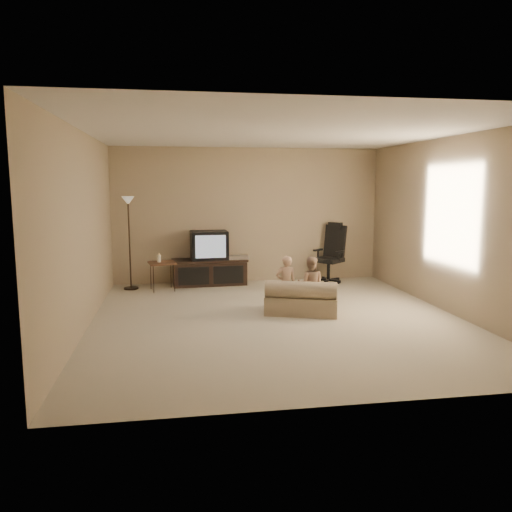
{
  "coord_description": "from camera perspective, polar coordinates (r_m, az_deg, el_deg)",
  "views": [
    {
      "loc": [
        -1.36,
        -6.52,
        1.83
      ],
      "look_at": [
        -0.2,
        0.6,
        0.79
      ],
      "focal_mm": 35.0,
      "sensor_mm": 36.0,
      "label": 1
    }
  ],
  "objects": [
    {
      "name": "tv_stand",
      "position": [
        9.15,
        -5.3,
        -0.74
      ],
      "size": [
        1.4,
        0.57,
        0.99
      ],
      "rotation": [
        0.0,
        0.0,
        0.04
      ],
      "color": "black",
      "rests_on": "floor"
    },
    {
      "name": "side_table",
      "position": [
        8.76,
        -10.72,
        -0.81
      ],
      "size": [
        0.52,
        0.52,
        0.67
      ],
      "rotation": [
        0.0,
        0.0,
        0.18
      ],
      "color": "brown",
      "rests_on": "floor"
    },
    {
      "name": "floor_lamp",
      "position": [
        8.91,
        -14.34,
        3.8
      ],
      "size": [
        0.25,
        0.25,
        1.62
      ],
      "color": "black",
      "rests_on": "floor"
    },
    {
      "name": "floor",
      "position": [
        6.91,
        2.45,
        -7.15
      ],
      "size": [
        5.5,
        5.5,
        0.0
      ],
      "primitive_type": "plane",
      "color": "#B2A88D",
      "rests_on": "ground"
    },
    {
      "name": "room_shell",
      "position": [
        6.67,
        2.53,
        5.52
      ],
      "size": [
        5.5,
        5.5,
        5.5
      ],
      "color": "silver",
      "rests_on": "floor"
    },
    {
      "name": "toddler_right",
      "position": [
        7.25,
        6.24,
        -3.21
      ],
      "size": [
        0.44,
        0.33,
        0.8
      ],
      "primitive_type": "imported",
      "rotation": [
        0.0,
        0.0,
        2.82
      ],
      "color": "tan",
      "rests_on": "floor"
    },
    {
      "name": "toddler_left",
      "position": [
        7.2,
        3.44,
        -3.18
      ],
      "size": [
        0.3,
        0.22,
        0.82
      ],
      "primitive_type": "imported",
      "rotation": [
        0.0,
        0.0,
        3.15
      ],
      "color": "tan",
      "rests_on": "floor"
    },
    {
      "name": "child_sofa",
      "position": [
        7.13,
        5.22,
        -5.05
      ],
      "size": [
        1.13,
        0.87,
        0.49
      ],
      "rotation": [
        0.0,
        0.0,
        -0.33
      ],
      "color": "tan",
      "rests_on": "floor"
    },
    {
      "name": "office_chair",
      "position": [
        9.48,
        8.53,
        -0.54
      ],
      "size": [
        0.73,
        0.73,
        1.12
      ],
      "rotation": [
        0.0,
        0.0,
        -0.86
      ],
      "color": "black",
      "rests_on": "floor"
    }
  ]
}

